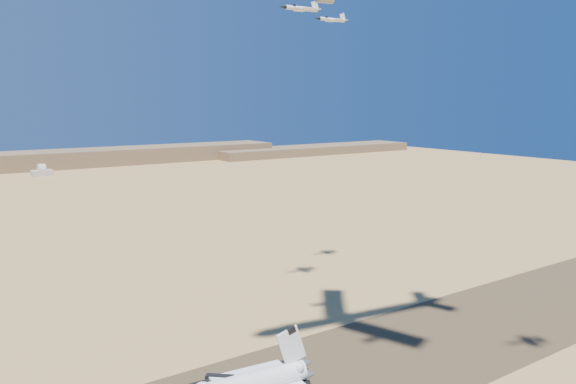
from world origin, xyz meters
TOP-DOWN VIEW (x-y plane):
  - ridgeline at (65.32, 527.31)m, footprint 960.00×90.00m
  - chase_jet_d at (39.36, 45.42)m, footprint 14.96×8.05m
  - chase_jet_e at (65.16, 61.69)m, footprint 14.05×7.53m

SIDE VIEW (x-z plane):
  - ridgeline at x=65.32m, z-range -1.37..16.63m
  - chase_jet_d at x=39.36m, z-range 99.11..102.84m
  - chase_jet_e at x=65.16m, z-range 99.68..103.18m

